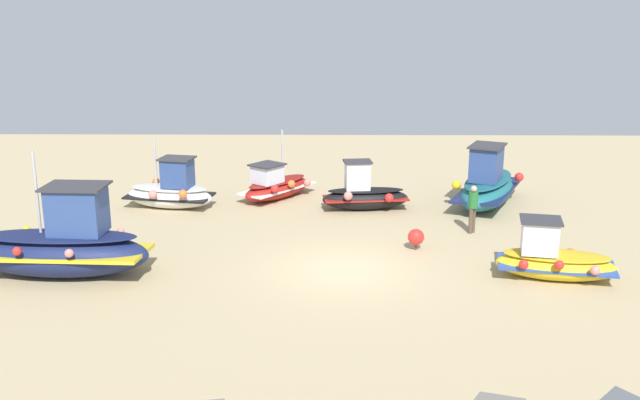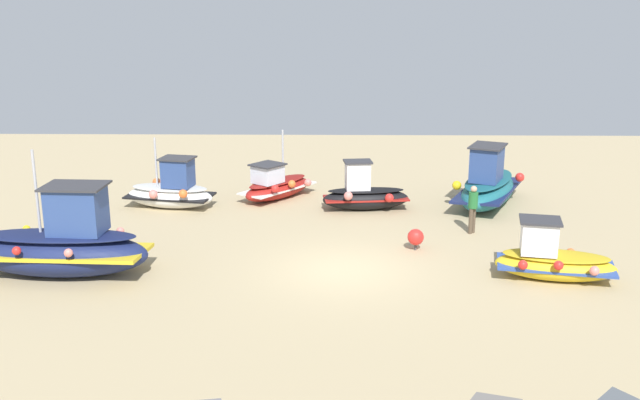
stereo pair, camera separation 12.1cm
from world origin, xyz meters
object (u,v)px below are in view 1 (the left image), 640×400
(fishing_boat_2, at_px, (553,259))
(mooring_buoy_0, at_px, (416,237))
(fishing_boat_5, at_px, (364,194))
(fishing_boat_4, at_px, (171,191))
(fishing_boat_1, at_px, (487,186))
(fishing_boat_3, at_px, (62,247))
(fishing_boat_0, at_px, (276,186))
(person_walking, at_px, (473,206))

(fishing_boat_2, relative_size, mooring_buoy_0, 5.10)
(fishing_boat_5, bearing_deg, fishing_boat_4, -7.65)
(fishing_boat_1, height_order, mooring_buoy_0, fishing_boat_1)
(fishing_boat_3, height_order, fishing_boat_4, fishing_boat_3)
(fishing_boat_1, bearing_deg, fishing_boat_3, -36.48)
(fishing_boat_0, xyz_separation_m, fishing_boat_4, (3.97, 1.39, 0.12))
(fishing_boat_0, bearing_deg, fishing_boat_1, 121.76)
(fishing_boat_1, distance_m, person_walking, 3.74)
(fishing_boat_2, distance_m, fishing_boat_5, 8.78)
(fishing_boat_4, xyz_separation_m, mooring_buoy_0, (-8.90, 4.88, -0.22))
(fishing_boat_1, bearing_deg, fishing_boat_5, -58.26)
(fishing_boat_0, relative_size, fishing_boat_4, 0.98)
(fishing_boat_1, distance_m, fishing_boat_3, 15.88)
(fishing_boat_2, height_order, person_walking, fishing_boat_2)
(fishing_boat_1, bearing_deg, fishing_boat_2, 26.25)
(fishing_boat_4, bearing_deg, fishing_boat_5, 10.06)
(fishing_boat_4, height_order, mooring_buoy_0, fishing_boat_4)
(person_walking, xyz_separation_m, mooring_buoy_0, (2.14, 1.81, -0.54))
(fishing_boat_4, bearing_deg, fishing_boat_2, -18.98)
(mooring_buoy_0, bearing_deg, fishing_boat_2, 146.07)
(fishing_boat_0, distance_m, fishing_boat_3, 10.29)
(fishing_boat_4, bearing_deg, person_walking, -4.22)
(fishing_boat_0, relative_size, fishing_boat_5, 1.04)
(fishing_boat_3, distance_m, person_walking, 13.31)
(mooring_buoy_0, bearing_deg, fishing_boat_5, -73.04)
(fishing_boat_0, relative_size, person_walking, 2.13)
(fishing_boat_0, distance_m, fishing_boat_4, 4.21)
(fishing_boat_3, xyz_separation_m, fishing_boat_4, (-1.59, -7.26, -0.24))
(fishing_boat_2, height_order, fishing_boat_5, fishing_boat_5)
(fishing_boat_5, bearing_deg, fishing_boat_1, -179.08)
(fishing_boat_3, height_order, mooring_buoy_0, fishing_boat_3)
(fishing_boat_5, height_order, person_walking, fishing_boat_5)
(fishing_boat_2, distance_m, fishing_boat_4, 14.52)
(fishing_boat_4, distance_m, mooring_buoy_0, 10.16)
(person_walking, bearing_deg, mooring_buoy_0, -94.49)
(fishing_boat_5, xyz_separation_m, mooring_buoy_0, (-1.44, 4.72, -0.16))
(fishing_boat_2, height_order, fishing_boat_3, fishing_boat_3)
(fishing_boat_1, distance_m, mooring_buoy_0, 6.33)
(fishing_boat_2, bearing_deg, fishing_boat_1, -76.69)
(fishing_boat_0, relative_size, fishing_boat_2, 1.00)
(fishing_boat_1, xyz_separation_m, mooring_buoy_0, (3.39, 5.34, -0.35))
(fishing_boat_4, xyz_separation_m, person_walking, (-11.04, 3.07, 0.32))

